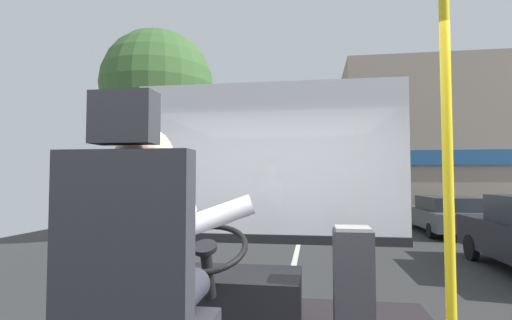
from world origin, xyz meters
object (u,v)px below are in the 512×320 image
at_px(handrail_pole, 448,175).
at_px(parked_car_blue, 406,203).
at_px(driver_seat, 135,309).
at_px(bus_driver, 148,250).
at_px(fare_box, 353,288).
at_px(steering_console, 221,299).
at_px(parked_car_charcoal, 446,214).

relative_size(handrail_pole, parked_car_blue, 0.50).
height_order(driver_seat, bus_driver, driver_seat).
bearing_deg(driver_seat, fare_box, 52.47).
bearing_deg(steering_console, parked_car_charcoal, 65.36).
distance_m(steering_console, handrail_pole, 1.72).
xyz_separation_m(fare_box, parked_car_blue, (4.00, 16.02, -0.47)).
bearing_deg(steering_console, bus_driver, -90.00).
bearing_deg(steering_console, fare_box, -9.81).
distance_m(driver_seat, bus_driver, 0.22).
xyz_separation_m(bus_driver, parked_car_blue, (4.88, 17.07, -0.87)).
distance_m(handrail_pole, parked_car_blue, 17.17).
xyz_separation_m(driver_seat, handrail_pole, (1.22, 0.43, 0.49)).
xyz_separation_m(bus_driver, fare_box, (0.88, 1.05, -0.40)).
xyz_separation_m(handrail_pole, parked_car_charcoal, (3.77, 11.73, -1.20)).
bearing_deg(handrail_pole, bus_driver, -164.72).
relative_size(handrail_pole, fare_box, 2.84).
relative_size(steering_console, fare_box, 1.46).
xyz_separation_m(steering_console, parked_car_blue, (4.88, 15.87, -0.31)).
height_order(driver_seat, parked_car_blue, driver_seat).
height_order(bus_driver, fare_box, bus_driver).
bearing_deg(parked_car_blue, bus_driver, -105.96).
distance_m(steering_console, fare_box, 0.91).
bearing_deg(fare_box, steering_console, 170.19).
relative_size(driver_seat, bus_driver, 1.72).
height_order(bus_driver, parked_car_blue, bus_driver).
bearing_deg(fare_box, driver_seat, -127.53).
height_order(steering_console, handrail_pole, handrail_pole).
distance_m(bus_driver, steering_console, 1.32).
distance_m(fare_box, parked_car_charcoal, 11.77).
bearing_deg(bus_driver, parked_car_blue, 74.04).
height_order(parked_car_charcoal, parked_car_blue, parked_car_blue).
distance_m(bus_driver, handrail_pole, 1.29).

